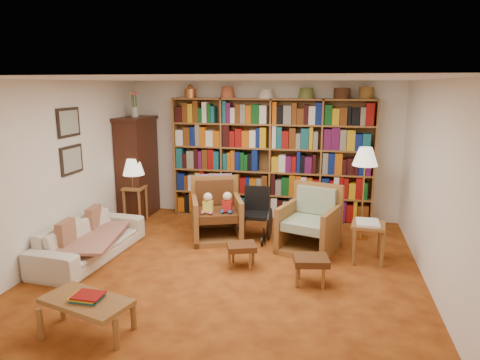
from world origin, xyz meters
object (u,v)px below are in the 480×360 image
(footstool_b, at_px, (311,262))
(floor_lamp, at_px, (365,160))
(armchair_sage, at_px, (309,225))
(side_table_papers, at_px, (368,230))
(coffee_table, at_px, (86,304))
(armchair_leather, at_px, (218,213))
(wheelchair, at_px, (256,215))
(side_table_lamp, at_px, (135,197))
(footstool_a, at_px, (241,248))
(sofa, at_px, (90,239))

(footstool_b, bearing_deg, floor_lamp, 68.80)
(armchair_sage, xyz_separation_m, side_table_papers, (0.82, -0.33, 0.09))
(armchair_sage, xyz_separation_m, coffee_table, (-2.02, -2.78, -0.04))
(armchair_leather, xyz_separation_m, footstool_b, (1.56, -1.41, -0.11))
(armchair_leather, xyz_separation_m, wheelchair, (0.60, 0.07, -0.02))
(armchair_sage, xyz_separation_m, floor_lamp, (0.80, 0.61, 0.91))
(side_table_lamp, distance_m, wheelchair, 2.31)
(coffee_table, bearing_deg, floor_lamp, 50.31)
(side_table_lamp, bearing_deg, wheelchair, -9.74)
(side_table_lamp, distance_m, armchair_leather, 1.74)
(floor_lamp, distance_m, footstool_b, 2.19)
(floor_lamp, distance_m, coffee_table, 4.51)
(side_table_lamp, xyz_separation_m, coffee_table, (1.12, -3.44, -0.13))
(side_table_papers, height_order, coffee_table, side_table_papers)
(floor_lamp, distance_m, footstool_a, 2.45)
(armchair_sage, distance_m, coffee_table, 3.44)
(armchair_leather, xyz_separation_m, footstool_a, (0.61, -1.07, -0.14))
(footstool_b, bearing_deg, armchair_leather, 137.95)
(wheelchair, xyz_separation_m, coffee_table, (-1.15, -3.05, -0.06))
(side_table_lamp, height_order, armchair_leather, armchair_leather)
(side_table_lamp, xyz_separation_m, side_table_papers, (3.97, -0.99, 0.00))
(footstool_a, bearing_deg, side_table_papers, 18.00)
(armchair_leather, bearing_deg, side_table_lamp, 164.57)
(footstool_b, bearing_deg, footstool_a, 160.75)
(floor_lamp, bearing_deg, coffee_table, -129.69)
(floor_lamp, xyz_separation_m, footstool_a, (-1.66, -1.49, -1.02))
(armchair_sage, bearing_deg, coffee_table, -125.97)
(armchair_leather, distance_m, floor_lamp, 2.47)
(armchair_leather, height_order, coffee_table, armchair_leather)
(sofa, height_order, armchair_sage, armchair_sage)
(armchair_leather, distance_m, coffee_table, 3.03)
(side_table_lamp, bearing_deg, side_table_papers, -13.99)
(floor_lamp, distance_m, side_table_papers, 1.25)
(armchair_sage, relative_size, footstool_b, 2.14)
(armchair_sage, distance_m, side_table_papers, 0.89)
(armchair_sage, bearing_deg, armchair_leather, 172.51)
(armchair_leather, height_order, wheelchair, armchair_leather)
(footstool_b, distance_m, coffee_table, 2.63)
(armchair_leather, height_order, side_table_papers, armchair_leather)
(footstool_a, xyz_separation_m, coffee_table, (-1.16, -1.90, 0.06))
(footstool_a, height_order, footstool_b, footstool_b)
(sofa, xyz_separation_m, side_table_papers, (3.87, 0.70, 0.18))
(floor_lamp, bearing_deg, armchair_leather, -169.55)
(side_table_lamp, bearing_deg, sofa, -86.60)
(armchair_sage, bearing_deg, sofa, -161.32)
(side_table_papers, relative_size, footstool_a, 1.25)
(footstool_b, bearing_deg, wheelchair, 122.96)
(coffee_table, bearing_deg, armchair_leather, 79.50)
(sofa, xyz_separation_m, armchair_leather, (1.57, 1.22, 0.13))
(sofa, bearing_deg, side_table_papers, -76.27)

